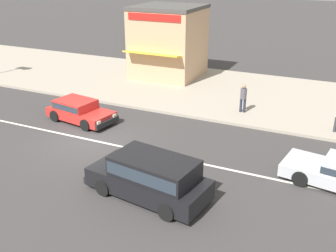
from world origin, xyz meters
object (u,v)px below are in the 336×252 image
Objects in this scene: hatchback_red_3 at (79,110)px; minivan_black_1 at (151,176)px; shopfront_corner_warung at (168,41)px; pedestrian_mid_kerb at (243,96)px.

minivan_black_1 is at bearing -35.80° from hatchback_red_3.
shopfront_corner_warung is (0.70, 9.66, 2.01)m from hatchback_red_3.
minivan_black_1 is 1.21× the size of hatchback_red_3.
hatchback_red_3 is 0.74× the size of shopfront_corner_warung.
hatchback_red_3 is 8.83m from pedestrian_mid_kerb.
shopfront_corner_warung reaches higher than hatchback_red_3.
minivan_black_1 is 0.90× the size of shopfront_corner_warung.
pedestrian_mid_kerb is 0.29× the size of shopfront_corner_warung.
hatchback_red_3 is at bearing -149.30° from pedestrian_mid_kerb.
hatchback_red_3 is (-6.77, 4.88, -0.26)m from minivan_black_1.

